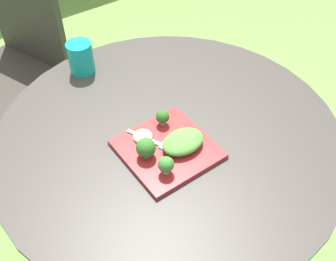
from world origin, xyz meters
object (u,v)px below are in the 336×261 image
(drinking_glass, at_px, (81,59))
(fork, at_px, (155,142))
(salad_plate, at_px, (167,149))
(patio_chair, at_px, (16,55))

(drinking_glass, distance_m, fork, 0.44)
(fork, bearing_deg, drinking_glass, 90.05)
(salad_plate, bearing_deg, patio_chair, 96.51)
(patio_chair, relative_size, salad_plate, 3.73)
(patio_chair, height_order, drinking_glass, patio_chair)
(patio_chair, bearing_deg, fork, -84.30)
(patio_chair, xyz_separation_m, drinking_glass, (0.10, -0.52, 0.24))
(drinking_glass, relative_size, fork, 0.74)
(salad_plate, xyz_separation_m, fork, (-0.02, 0.03, 0.01))
(salad_plate, height_order, drinking_glass, drinking_glass)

